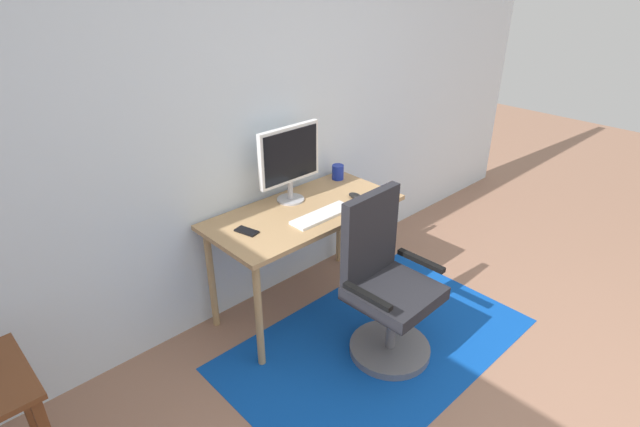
% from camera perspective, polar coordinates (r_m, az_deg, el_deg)
% --- Properties ---
extents(wall_back, '(6.00, 0.10, 2.60)m').
position_cam_1_polar(wall_back, '(3.21, -7.03, 11.40)').
color(wall_back, silver).
rests_on(wall_back, ground).
extents(area_rug, '(1.89, 1.18, 0.01)m').
position_cam_1_polar(area_rug, '(3.26, 6.52, -14.50)').
color(area_rug, '#0D47AA').
rests_on(area_rug, ground).
extents(desk, '(1.27, 0.61, 0.74)m').
position_cam_1_polar(desk, '(3.20, -1.77, -0.92)').
color(desk, tan).
rests_on(desk, ground).
extents(monitor, '(0.47, 0.18, 0.50)m').
position_cam_1_polar(monitor, '(3.18, -3.50, 6.34)').
color(monitor, '#B2B2B7').
rests_on(monitor, desk).
extents(keyboard, '(0.43, 0.13, 0.02)m').
position_cam_1_polar(keyboard, '(3.07, 0.25, -0.20)').
color(keyboard, white).
rests_on(keyboard, desk).
extents(computer_mouse, '(0.06, 0.10, 0.03)m').
position_cam_1_polar(computer_mouse, '(3.32, 4.04, 2.02)').
color(computer_mouse, black).
rests_on(computer_mouse, desk).
extents(coffee_cup, '(0.08, 0.08, 0.11)m').
position_cam_1_polar(coffee_cup, '(3.59, 2.05, 4.74)').
color(coffee_cup, '#172C9F').
rests_on(coffee_cup, desk).
extents(cell_phone, '(0.10, 0.15, 0.01)m').
position_cam_1_polar(cell_phone, '(2.94, -8.37, -2.01)').
color(cell_phone, black).
rests_on(cell_phone, desk).
extents(office_chair, '(0.55, 0.49, 1.01)m').
position_cam_1_polar(office_chair, '(2.98, 7.48, -8.87)').
color(office_chair, slate).
rests_on(office_chair, ground).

